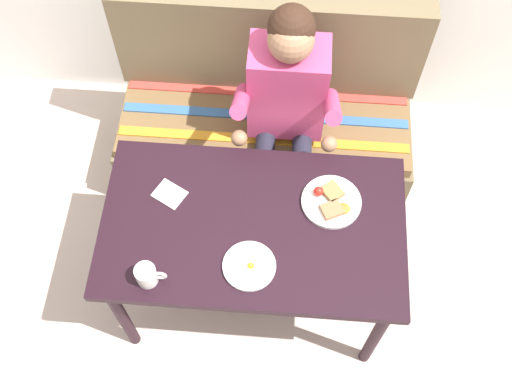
{
  "coord_description": "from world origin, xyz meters",
  "views": [
    {
      "loc": [
        0.1,
        -1.09,
        2.94
      ],
      "look_at": [
        0.0,
        0.15,
        0.72
      ],
      "focal_mm": 44.04,
      "sensor_mm": 36.0,
      "label": 1
    }
  ],
  "objects": [
    {
      "name": "ground_plane",
      "position": [
        0.0,
        0.0,
        0.0
      ],
      "size": [
        8.0,
        8.0,
        0.0
      ],
      "primitive_type": "plane",
      "color": "beige"
    },
    {
      "name": "table",
      "position": [
        0.0,
        0.0,
        0.65
      ],
      "size": [
        1.2,
        0.7,
        0.73
      ],
      "color": "black",
      "rests_on": "ground"
    },
    {
      "name": "couch",
      "position": [
        0.0,
        0.76,
        0.33
      ],
      "size": [
        1.44,
        0.56,
        1.0
      ],
      "color": "brown",
      "rests_on": "ground"
    },
    {
      "name": "person",
      "position": [
        0.1,
        0.59,
        0.74
      ],
      "size": [
        0.45,
        0.61,
        1.21
      ],
      "color": "#C0406D",
      "rests_on": "ground"
    },
    {
      "name": "plate_breakfast",
      "position": [
        0.3,
        0.12,
        0.74
      ],
      "size": [
        0.24,
        0.24,
        0.05
      ],
      "color": "white",
      "rests_on": "table"
    },
    {
      "name": "plate_eggs",
      "position": [
        0.0,
        -0.18,
        0.74
      ],
      "size": [
        0.2,
        0.2,
        0.04
      ],
      "color": "white",
      "rests_on": "table"
    },
    {
      "name": "coffee_mug",
      "position": [
        -0.37,
        -0.26,
        0.78
      ],
      "size": [
        0.12,
        0.08,
        0.09
      ],
      "color": "white",
      "rests_on": "table"
    },
    {
      "name": "napkin",
      "position": [
        -0.35,
        0.11,
        0.73
      ],
      "size": [
        0.15,
        0.14,
        0.01
      ],
      "primitive_type": "cube",
      "rotation": [
        0.0,
        0.0,
        -0.5
      ],
      "color": "silver",
      "rests_on": "table"
    }
  ]
}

